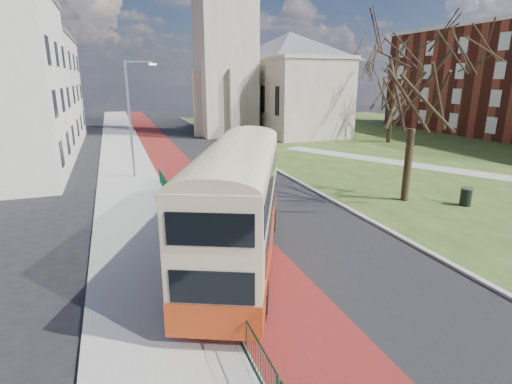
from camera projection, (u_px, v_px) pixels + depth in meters
name	position (u px, v px, depth m)	size (l,w,h in m)	color
ground	(300.00, 284.00, 13.96)	(160.00, 160.00, 0.00)	black
road_carriageway	(210.00, 167.00, 32.55)	(9.00, 120.00, 0.01)	black
bus_lane	(176.00, 169.00, 31.68)	(3.40, 120.00, 0.01)	#591414
pavement_west	(126.00, 172.00, 30.44)	(4.00, 120.00, 0.12)	gray
kerb_west	(153.00, 170.00, 31.08)	(0.25, 120.00, 0.13)	#999993
kerb_east	(255.00, 158.00, 35.84)	(0.25, 80.00, 0.13)	#999993
grass_green	(431.00, 146.00, 42.29)	(40.00, 80.00, 0.04)	#2C4117
footpath	(486.00, 175.00, 29.47)	(2.20, 36.00, 0.03)	#9E998C
pedestrian_railing	(193.00, 239.00, 16.47)	(0.07, 24.00, 1.12)	#0C3723
gothic_church	(261.00, 26.00, 48.83)	(16.38, 18.00, 40.00)	gray
street_block_far	(26.00, 90.00, 42.26)	(10.30, 16.30, 11.50)	#B5AD99
streetlamp	(132.00, 114.00, 27.59)	(2.13, 0.18, 8.00)	gray
bus	(239.00, 200.00, 14.85)	(6.74, 10.91, 4.53)	#B13410
winter_tree_near	(418.00, 67.00, 21.45)	(8.52, 8.52, 10.78)	#2E2217
winter_tree_far	(393.00, 83.00, 42.91)	(7.35, 7.35, 9.32)	#2D2316
litter_bin	(466.00, 196.00, 22.36)	(0.77, 0.77, 1.05)	black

